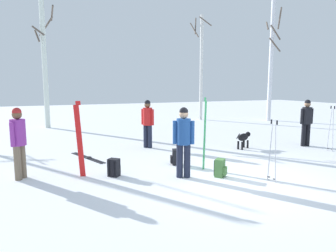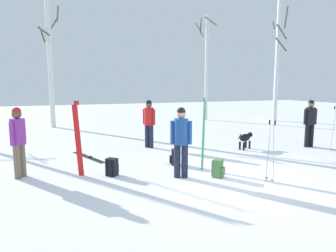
{
  "view_description": "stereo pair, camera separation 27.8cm",
  "coord_description": "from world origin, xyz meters",
  "px_view_note": "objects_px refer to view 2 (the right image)",
  "views": [
    {
      "loc": [
        -4.22,
        -5.74,
        2.23
      ],
      "look_at": [
        -0.67,
        2.51,
        1.0
      ],
      "focal_mm": 31.87,
      "sensor_mm": 36.0,
      "label": 1
    },
    {
      "loc": [
        -3.97,
        -5.85,
        2.23
      ],
      "look_at": [
        -0.67,
        2.51,
        1.0
      ],
      "focal_mm": 31.87,
      "sensor_mm": 36.0,
      "label": 2
    }
  ],
  "objects_px": {
    "dog": "(246,138)",
    "backpack_1": "(218,169)",
    "backpack_2": "(112,167)",
    "birch_tree_1": "(50,55)",
    "birch_tree_2": "(206,66)",
    "birch_tree_3": "(277,58)",
    "ski_poles_0": "(335,128)",
    "person_2": "(181,138)",
    "ski_pair_planted_1": "(203,134)",
    "person_4": "(149,121)",
    "ski_pair_lying_0": "(88,157)",
    "person_3": "(18,138)",
    "ski_pair_planted_0": "(78,139)",
    "backpack_0": "(175,157)",
    "person_0": "(310,120)",
    "ski_poles_1": "(271,149)"
  },
  "relations": [
    {
      "from": "backpack_0",
      "to": "backpack_2",
      "type": "xyz_separation_m",
      "value": [
        -1.85,
        -0.38,
        0.0
      ]
    },
    {
      "from": "backpack_0",
      "to": "birch_tree_3",
      "type": "bearing_deg",
      "value": 36.61
    },
    {
      "from": "person_4",
      "to": "ski_pair_planted_0",
      "type": "relative_size",
      "value": 0.92
    },
    {
      "from": "person_3",
      "to": "dog",
      "type": "bearing_deg",
      "value": 5.94
    },
    {
      "from": "backpack_2",
      "to": "birch_tree_2",
      "type": "relative_size",
      "value": 0.07
    },
    {
      "from": "ski_poles_0",
      "to": "birch_tree_3",
      "type": "distance_m",
      "value": 9.53
    },
    {
      "from": "dog",
      "to": "ski_pair_lying_0",
      "type": "height_order",
      "value": "dog"
    },
    {
      "from": "person_2",
      "to": "birch_tree_1",
      "type": "height_order",
      "value": "birch_tree_1"
    },
    {
      "from": "ski_pair_planted_1",
      "to": "backpack_0",
      "type": "distance_m",
      "value": 1.13
    },
    {
      "from": "person_0",
      "to": "backpack_1",
      "type": "height_order",
      "value": "person_0"
    },
    {
      "from": "ski_pair_planted_1",
      "to": "birch_tree_2",
      "type": "bearing_deg",
      "value": 61.06
    },
    {
      "from": "person_2",
      "to": "backpack_1",
      "type": "bearing_deg",
      "value": -19.74
    },
    {
      "from": "ski_poles_0",
      "to": "person_3",
      "type": "bearing_deg",
      "value": 175.43
    },
    {
      "from": "person_0",
      "to": "backpack_2",
      "type": "xyz_separation_m",
      "value": [
        -7.35,
        -0.86,
        -0.77
      ]
    },
    {
      "from": "ski_poles_0",
      "to": "backpack_0",
      "type": "height_order",
      "value": "ski_poles_0"
    },
    {
      "from": "person_2",
      "to": "ski_pair_lying_0",
      "type": "xyz_separation_m",
      "value": [
        -1.86,
        2.92,
        -0.97
      ]
    },
    {
      "from": "person_0",
      "to": "backpack_2",
      "type": "relative_size",
      "value": 3.9
    },
    {
      "from": "backpack_1",
      "to": "ski_poles_0",
      "type": "bearing_deg",
      "value": 10.96
    },
    {
      "from": "ski_pair_planted_1",
      "to": "ski_poles_0",
      "type": "bearing_deg",
      "value": 2.24
    },
    {
      "from": "backpack_0",
      "to": "birch_tree_1",
      "type": "height_order",
      "value": "birch_tree_1"
    },
    {
      "from": "backpack_2",
      "to": "birch_tree_3",
      "type": "bearing_deg",
      "value": 33.37
    },
    {
      "from": "person_4",
      "to": "ski_pair_lying_0",
      "type": "distance_m",
      "value": 2.54
    },
    {
      "from": "backpack_0",
      "to": "birch_tree_2",
      "type": "bearing_deg",
      "value": 57.03
    },
    {
      "from": "person_3",
      "to": "ski_pair_planted_0",
      "type": "xyz_separation_m",
      "value": [
        1.35,
        -0.37,
        -0.06
      ]
    },
    {
      "from": "birch_tree_1",
      "to": "ski_pair_planted_0",
      "type": "bearing_deg",
      "value": -87.03
    },
    {
      "from": "person_3",
      "to": "backpack_0",
      "type": "distance_m",
      "value": 4.04
    },
    {
      "from": "person_4",
      "to": "ski_pair_lying_0",
      "type": "xyz_separation_m",
      "value": [
        -2.23,
        -0.73,
        -0.97
      ]
    },
    {
      "from": "person_3",
      "to": "ski_pair_planted_0",
      "type": "height_order",
      "value": "ski_pair_planted_0"
    },
    {
      "from": "ski_pair_planted_0",
      "to": "birch_tree_1",
      "type": "xyz_separation_m",
      "value": [
        -0.49,
        9.52,
        2.85
      ]
    },
    {
      "from": "ski_pair_lying_0",
      "to": "backpack_2",
      "type": "relative_size",
      "value": 4.11
    },
    {
      "from": "dog",
      "to": "backpack_1",
      "type": "distance_m",
      "value": 3.6
    },
    {
      "from": "birch_tree_2",
      "to": "birch_tree_3",
      "type": "bearing_deg",
      "value": -28.73
    },
    {
      "from": "person_3",
      "to": "dog",
      "type": "relative_size",
      "value": 2.04
    },
    {
      "from": "backpack_0",
      "to": "backpack_1",
      "type": "bearing_deg",
      "value": -69.67
    },
    {
      "from": "ski_poles_0",
      "to": "dog",
      "type": "bearing_deg",
      "value": 148.59
    },
    {
      "from": "ski_pair_lying_0",
      "to": "person_2",
      "type": "bearing_deg",
      "value": -57.49
    },
    {
      "from": "dog",
      "to": "ski_pair_lying_0",
      "type": "distance_m",
      "value": 5.39
    },
    {
      "from": "backpack_2",
      "to": "birch_tree_1",
      "type": "relative_size",
      "value": 0.06
    },
    {
      "from": "birch_tree_3",
      "to": "person_0",
      "type": "bearing_deg",
      "value": -122.86
    },
    {
      "from": "dog",
      "to": "birch_tree_3",
      "type": "bearing_deg",
      "value": 43.0
    },
    {
      "from": "ski_pair_planted_1",
      "to": "backpack_1",
      "type": "xyz_separation_m",
      "value": [
        -0.0,
        -0.78,
        -0.74
      ]
    },
    {
      "from": "ski_pair_planted_0",
      "to": "ski_pair_planted_1",
      "type": "bearing_deg",
      "value": -10.59
    },
    {
      "from": "ski_pair_planted_1",
      "to": "birch_tree_1",
      "type": "relative_size",
      "value": 0.26
    },
    {
      "from": "person_4",
      "to": "ski_pair_lying_0",
      "type": "bearing_deg",
      "value": -161.79
    },
    {
      "from": "ski_pair_planted_0",
      "to": "ski_pair_lying_0",
      "type": "bearing_deg",
      "value": 76.92
    },
    {
      "from": "ski_poles_0",
      "to": "birch_tree_1",
      "type": "xyz_separation_m",
      "value": [
        -8.71,
        9.91,
        2.95
      ]
    },
    {
      "from": "ski_pair_lying_0",
      "to": "backpack_0",
      "type": "distance_m",
      "value": 2.82
    },
    {
      "from": "ski_poles_1",
      "to": "backpack_1",
      "type": "height_order",
      "value": "ski_poles_1"
    },
    {
      "from": "ski_pair_lying_0",
      "to": "birch_tree_3",
      "type": "height_order",
      "value": "birch_tree_3"
    },
    {
      "from": "dog",
      "to": "backpack_1",
      "type": "bearing_deg",
      "value": -136.36
    }
  ]
}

